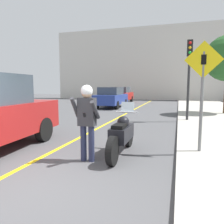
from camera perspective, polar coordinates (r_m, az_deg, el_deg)
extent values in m
plane|color=#4C4C4F|center=(4.35, -22.76, -17.53)|extent=(80.00, 80.00, 0.00)
cube|color=yellow|center=(9.73, -2.52, -3.62)|extent=(0.12, 36.00, 0.01)
cube|color=beige|center=(29.28, 12.09, 12.26)|extent=(28.00, 1.20, 9.29)
cylinder|color=black|center=(4.90, 0.14, -10.09)|extent=(0.14, 0.66, 0.66)
cylinder|color=black|center=(6.43, 4.38, -6.04)|extent=(0.14, 0.66, 0.66)
cube|color=black|center=(5.61, 2.57, -5.53)|extent=(0.40, 1.12, 0.36)
sphere|color=black|center=(5.70, 2.96, -2.66)|extent=(0.32, 0.32, 0.32)
cube|color=black|center=(5.32, 1.90, -3.77)|extent=(0.28, 0.48, 0.10)
cylinder|color=silver|center=(6.06, 3.91, 0.00)|extent=(0.62, 0.03, 0.03)
cube|color=silver|center=(6.12, 4.07, 1.19)|extent=(0.36, 0.12, 0.31)
cylinder|color=#282D4C|center=(5.23, -7.45, -8.06)|extent=(0.14, 0.14, 0.84)
cylinder|color=#282D4C|center=(5.15, -5.40, -8.26)|extent=(0.14, 0.14, 0.84)
cube|color=#333338|center=(5.05, -6.54, 0.04)|extent=(0.40, 0.22, 0.65)
cylinder|color=#333338|center=(5.05, -9.61, 1.10)|extent=(0.09, 0.39, 0.50)
cylinder|color=#333338|center=(4.83, -4.40, 0.54)|extent=(0.09, 0.45, 0.45)
sphere|color=tan|center=(5.02, -6.61, 4.91)|extent=(0.23, 0.23, 0.23)
sphere|color=white|center=(5.01, -6.62, 5.50)|extent=(0.28, 0.28, 0.28)
cube|color=black|center=(4.77, -7.22, -0.74)|extent=(0.06, 0.05, 0.11)
cylinder|color=black|center=(7.31, -17.36, -4.39)|extent=(0.27, 0.77, 0.76)
cylinder|color=slate|center=(5.90, 22.35, 2.29)|extent=(0.08, 0.08, 2.48)
cube|color=yellow|center=(5.90, 22.84, 12.49)|extent=(0.91, 0.02, 0.91)
cube|color=black|center=(5.89, 22.85, 12.51)|extent=(0.12, 0.01, 0.24)
cylinder|color=#2D2D30|center=(11.33, 19.36, 7.73)|extent=(0.12, 0.12, 3.84)
cube|color=black|center=(11.45, 19.68, 15.45)|extent=(0.26, 0.22, 0.76)
sphere|color=red|center=(11.37, 19.75, 16.64)|extent=(0.14, 0.14, 0.14)
sphere|color=gold|center=(11.33, 19.71, 15.55)|extent=(0.14, 0.14, 0.14)
sphere|color=green|center=(11.29, 19.66, 14.45)|extent=(0.14, 0.14, 0.14)
cylinder|color=black|center=(19.56, -1.33, 2.54)|extent=(0.22, 0.64, 0.64)
cylinder|color=black|center=(19.11, 3.40, 2.43)|extent=(0.22, 0.64, 0.64)
cylinder|color=black|center=(17.12, -4.07, 1.92)|extent=(0.22, 0.64, 0.64)
cylinder|color=black|center=(16.60, 1.28, 1.78)|extent=(0.22, 0.64, 0.64)
cube|color=navy|center=(18.05, -0.13, 3.39)|extent=(1.80, 4.20, 0.76)
cube|color=#38424C|center=(17.86, -0.29, 5.54)|extent=(1.58, 2.18, 0.60)
cylinder|color=black|center=(25.28, 1.43, 3.48)|extent=(0.22, 0.64, 0.64)
cylinder|color=black|center=(24.89, 5.11, 3.41)|extent=(0.22, 0.64, 0.64)
cylinder|color=black|center=(22.79, -0.33, 3.13)|extent=(0.22, 0.64, 0.64)
cylinder|color=black|center=(22.35, 3.73, 3.05)|extent=(0.22, 0.64, 0.64)
cube|color=#B21E19|center=(23.79, 2.51, 4.19)|extent=(1.80, 4.20, 0.76)
cube|color=#38424C|center=(23.61, 2.42, 5.83)|extent=(1.58, 2.18, 0.60)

